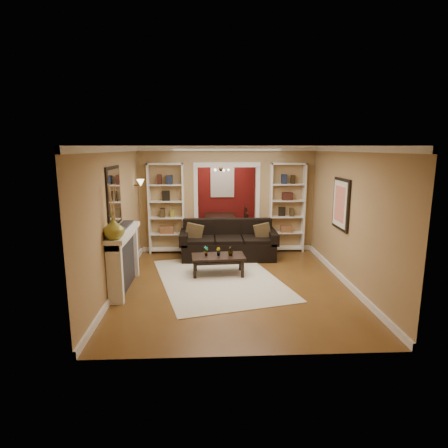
{
  "coord_description": "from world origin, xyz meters",
  "views": [
    {
      "loc": [
        -0.52,
        -8.43,
        2.68
      ],
      "look_at": [
        -0.16,
        -0.8,
        1.11
      ],
      "focal_mm": 30.0,
      "sensor_mm": 36.0,
      "label": 1
    }
  ],
  "objects_px": {
    "bookshelf_right": "(287,208)",
    "dining_table": "(221,226)",
    "coffee_table": "(218,265)",
    "bookshelf_left": "(166,209)",
    "sofa": "(228,240)",
    "fireplace": "(125,260)"
  },
  "relations": [
    {
      "from": "bookshelf_right",
      "to": "sofa",
      "type": "bearing_deg",
      "value": -159.47
    },
    {
      "from": "sofa",
      "to": "fireplace",
      "type": "distance_m",
      "value": 2.86
    },
    {
      "from": "coffee_table",
      "to": "bookshelf_right",
      "type": "relative_size",
      "value": 0.48
    },
    {
      "from": "bookshelf_left",
      "to": "bookshelf_right",
      "type": "distance_m",
      "value": 3.1
    },
    {
      "from": "sofa",
      "to": "coffee_table",
      "type": "relative_size",
      "value": 2.11
    },
    {
      "from": "bookshelf_left",
      "to": "fireplace",
      "type": "xyz_separation_m",
      "value": [
        -0.54,
        -2.53,
        -0.57
      ]
    },
    {
      "from": "coffee_table",
      "to": "dining_table",
      "type": "height_order",
      "value": "dining_table"
    },
    {
      "from": "bookshelf_right",
      "to": "dining_table",
      "type": "distance_m",
      "value": 2.6
    },
    {
      "from": "sofa",
      "to": "coffee_table",
      "type": "xyz_separation_m",
      "value": [
        -0.29,
        -1.22,
        -0.25
      ]
    },
    {
      "from": "fireplace",
      "to": "sofa",
      "type": "bearing_deg",
      "value": 43.0
    },
    {
      "from": "coffee_table",
      "to": "dining_table",
      "type": "distance_m",
      "value": 3.64
    },
    {
      "from": "bookshelf_right",
      "to": "dining_table",
      "type": "relative_size",
      "value": 1.35
    },
    {
      "from": "bookshelf_left",
      "to": "fireplace",
      "type": "height_order",
      "value": "bookshelf_left"
    },
    {
      "from": "bookshelf_left",
      "to": "bookshelf_right",
      "type": "relative_size",
      "value": 1.0
    },
    {
      "from": "coffee_table",
      "to": "fireplace",
      "type": "bearing_deg",
      "value": -162.11
    },
    {
      "from": "coffee_table",
      "to": "fireplace",
      "type": "xyz_separation_m",
      "value": [
        -1.81,
        -0.73,
        0.37
      ]
    },
    {
      "from": "coffee_table",
      "to": "fireplace",
      "type": "height_order",
      "value": "fireplace"
    },
    {
      "from": "sofa",
      "to": "dining_table",
      "type": "relative_size",
      "value": 1.38
    },
    {
      "from": "sofa",
      "to": "coffee_table",
      "type": "bearing_deg",
      "value": -103.18
    },
    {
      "from": "bookshelf_left",
      "to": "dining_table",
      "type": "height_order",
      "value": "bookshelf_left"
    },
    {
      "from": "coffee_table",
      "to": "bookshelf_right",
      "type": "bearing_deg",
      "value": 40.34
    },
    {
      "from": "fireplace",
      "to": "coffee_table",
      "type": "bearing_deg",
      "value": 22.01
    }
  ]
}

